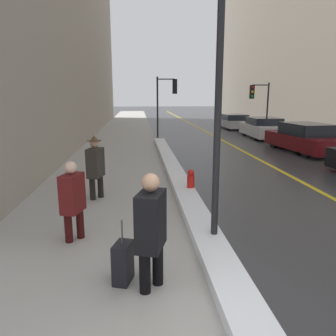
{
  "coord_description": "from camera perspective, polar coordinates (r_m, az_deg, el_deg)",
  "views": [
    {
      "loc": [
        -1.05,
        -3.09,
        2.63
      ],
      "look_at": [
        -0.4,
        4.0,
        1.05
      ],
      "focal_mm": 35.0,
      "sensor_mm": 36.0,
      "label": 1
    }
  ],
  "objects": [
    {
      "name": "ground_plane",
      "position": [
        4.19,
        11.74,
        -26.64
      ],
      "size": [
        160.0,
        160.0,
        0.0
      ],
      "primitive_type": "plane",
      "color": "#2D2D30"
    },
    {
      "name": "sidewalk_slab",
      "position": [
        18.31,
        -8.17,
        4.13
      ],
      "size": [
        4.0,
        80.0,
        0.01
      ],
      "color": "#9E9B93",
      "rests_on": "ground"
    },
    {
      "name": "road_centre_stripe",
      "position": [
        18.97,
        10.3,
        4.33
      ],
      "size": [
        0.16,
        80.0,
        0.0
      ],
      "color": "gold",
      "rests_on": "ground"
    },
    {
      "name": "snow_bank_curb",
      "position": [
        10.58,
        1.52,
        -1.32
      ],
      "size": [
        0.55,
        17.45,
        0.21
      ],
      "color": "white",
      "rests_on": "ground"
    },
    {
      "name": "building_facade_right",
      "position": [
        29.14,
        25.43,
        20.71
      ],
      "size": [
        6.0,
        36.0,
        14.74
      ],
      "color": "gray",
      "rests_on": "ground"
    },
    {
      "name": "lamp_post",
      "position": [
        5.55,
        8.82,
        13.47
      ],
      "size": [
        0.28,
        0.28,
        4.53
      ],
      "color": "black",
      "rests_on": "ground"
    },
    {
      "name": "traffic_light_near",
      "position": [
        21.23,
        0.02,
        12.79
      ],
      "size": [
        1.31,
        0.33,
        3.79
      ],
      "rotation": [
        0.0,
        0.0,
        -0.11
      ],
      "color": "black",
      "rests_on": "ground"
    },
    {
      "name": "traffic_light_far",
      "position": [
        23.34,
        15.36,
        11.76
      ],
      "size": [
        1.31,
        0.33,
        3.48
      ],
      "rotation": [
        0.0,
        0.0,
        3.03
      ],
      "color": "black",
      "rests_on": "ground"
    },
    {
      "name": "pedestrian_nearside",
      "position": [
        4.44,
        -2.98,
        -10.21
      ],
      "size": [
        0.46,
        0.6,
        1.65
      ],
      "rotation": [
        0.0,
        0.0,
        -1.87
      ],
      "color": "black",
      "rests_on": "ground"
    },
    {
      "name": "pedestrian_in_glasses",
      "position": [
        6.17,
        -16.29,
        -4.96
      ],
      "size": [
        0.41,
        0.55,
        1.5
      ],
      "rotation": [
        0.0,
        0.0,
        -1.87
      ],
      "color": "#340C0C",
      "rests_on": "ground"
    },
    {
      "name": "pedestrian_in_fedora",
      "position": [
        8.53,
        -12.52,
        0.56
      ],
      "size": [
        0.44,
        0.58,
        1.66
      ],
      "rotation": [
        0.0,
        0.0,
        -1.87
      ],
      "color": "black",
      "rests_on": "ground"
    },
    {
      "name": "parked_car_maroon",
      "position": [
        16.92,
        22.76,
        4.77
      ],
      "size": [
        2.22,
        4.7,
        1.36
      ],
      "rotation": [
        0.0,
        0.0,
        1.66
      ],
      "color": "#600F14",
      "rests_on": "ground"
    },
    {
      "name": "parked_car_white",
      "position": [
        21.96,
        16.23,
        6.71
      ],
      "size": [
        2.02,
        4.42,
        1.27
      ],
      "rotation": [
        0.0,
        0.0,
        1.54
      ],
      "color": "silver",
      "rests_on": "ground"
    },
    {
      "name": "parked_car_silver",
      "position": [
        27.65,
        11.45,
        7.92
      ],
      "size": [
        1.87,
        4.15,
        1.14
      ],
      "rotation": [
        0.0,
        0.0,
        1.57
      ],
      "color": "#B2B2B7",
      "rests_on": "ground"
    },
    {
      "name": "rolling_suitcase",
      "position": [
        4.88,
        -7.85,
        -16.06
      ],
      "size": [
        0.32,
        0.41,
        0.95
      ],
      "rotation": [
        0.0,
        0.0,
        -1.87
      ],
      "color": "black",
      "rests_on": "ground"
    },
    {
      "name": "fire_hydrant",
      "position": [
        8.84,
        3.98,
        -2.51
      ],
      "size": [
        0.2,
        0.2,
        0.7
      ],
      "color": "red",
      "rests_on": "ground"
    }
  ]
}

